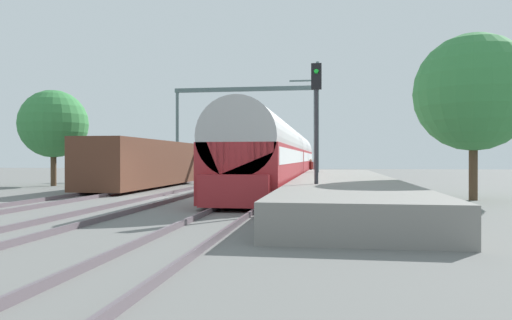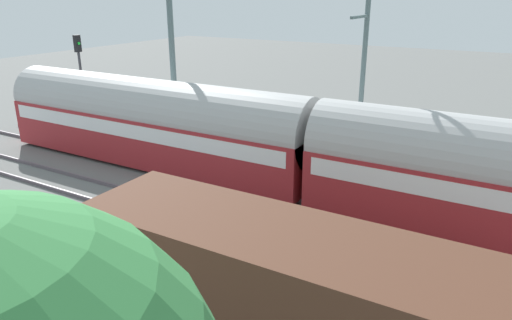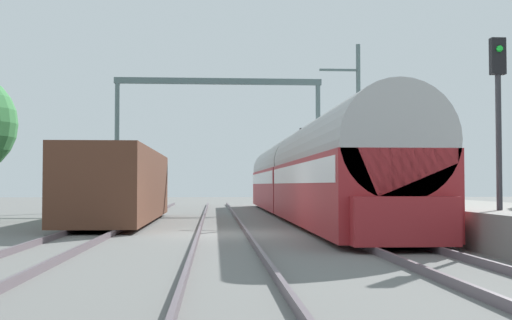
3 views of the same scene
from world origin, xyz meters
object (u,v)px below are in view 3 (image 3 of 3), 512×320
object	(u,v)px
person_crossing	(308,193)
catenary_gantry	(219,116)
freight_car	(121,186)
railway_signal_near	(498,113)
passenger_train	(304,175)
railway_signal_far	(302,157)

from	to	relation	value
person_crossing	catenary_gantry	xyz separation A→B (m)	(-5.55, -1.34, 4.59)
freight_car	catenary_gantry	distance (m)	13.93
railway_signal_near	catenary_gantry	world-z (taller)	catenary_gantry
passenger_train	person_crossing	xyz separation A→B (m)	(1.58, 9.77, -0.94)
passenger_train	railway_signal_near	xyz separation A→B (m)	(2.70, -15.15, 1.30)
freight_car	person_crossing	bearing A→B (deg)	55.84
railway_signal_far	freight_car	bearing A→B (deg)	-117.19
catenary_gantry	railway_signal_near	bearing A→B (deg)	-74.21
freight_car	railway_signal_near	world-z (taller)	railway_signal_near
passenger_train	person_crossing	bearing A→B (deg)	80.83
freight_car	catenary_gantry	xyz separation A→B (m)	(3.97, 12.69, 4.15)
passenger_train	railway_signal_far	world-z (taller)	railway_signal_far
catenary_gantry	railway_signal_far	bearing A→B (deg)	47.81
catenary_gantry	freight_car	bearing A→B (deg)	-107.37
catenary_gantry	passenger_train	bearing A→B (deg)	-64.78
person_crossing	railway_signal_far	size ratio (longest dim) A/B	0.32
railway_signal_near	catenary_gantry	xyz separation A→B (m)	(-6.67, 23.58, 2.34)
passenger_train	railway_signal_far	distance (m)	15.12
person_crossing	railway_signal_near	bearing A→B (deg)	137.27
passenger_train	railway_signal_far	bearing A→B (deg)	82.68
freight_car	catenary_gantry	bearing A→B (deg)	72.63
railway_signal_near	railway_signal_far	xyz separation A→B (m)	(-0.78, 30.08, 0.20)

